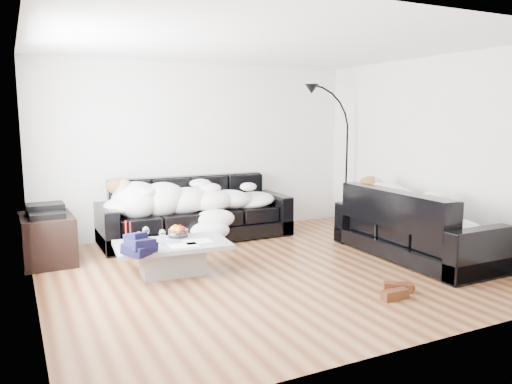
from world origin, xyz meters
name	(u,v)px	position (x,y,z in m)	size (l,w,h in m)	color
ground	(267,271)	(0.00, 0.00, 0.00)	(5.00, 5.00, 0.00)	brown
wall_back	(200,149)	(0.00, 2.25, 1.30)	(5.00, 0.02, 2.60)	silver
wall_left	(28,172)	(-2.50, 0.00, 1.30)	(0.02, 4.50, 2.60)	silver
wall_right	(430,154)	(2.50, 0.00, 1.30)	(0.02, 4.50, 2.60)	silver
ceiling	(268,44)	(0.00, 0.00, 2.60)	(5.00, 5.00, 0.00)	white
sofa_back	(196,209)	(-0.24, 1.80, 0.45)	(2.77, 0.96, 0.91)	black
sofa_right	(415,223)	(1.96, -0.33, 0.45)	(2.20, 0.94, 0.89)	black
sleeper_back	(197,196)	(-0.24, 1.75, 0.65)	(2.34, 0.81, 0.47)	white
sleeper_right	(415,208)	(1.96, -0.33, 0.65)	(1.89, 0.80, 0.46)	white
teal_cushion	(377,195)	(1.90, 0.35, 0.72)	(0.36, 0.30, 0.20)	#0B4E3A
coffee_table	(172,258)	(-1.04, 0.38, 0.19)	(1.28, 0.75, 0.37)	#939699
fruit_bowl	(178,231)	(-0.89, 0.61, 0.45)	(0.24, 0.24, 0.15)	white
wine_glass_a	(146,235)	(-1.31, 0.49, 0.47)	(0.08, 0.08, 0.19)	white
wine_glass_b	(139,239)	(-1.42, 0.36, 0.46)	(0.07, 0.07, 0.17)	white
wine_glass_c	(162,237)	(-1.16, 0.33, 0.46)	(0.07, 0.07, 0.17)	white
candle_left	(126,232)	(-1.51, 0.58, 0.50)	(0.05, 0.05, 0.26)	maroon
candle_right	(131,232)	(-1.46, 0.61, 0.49)	(0.04, 0.04, 0.23)	maroon
newspaper_a	(198,241)	(-0.76, 0.27, 0.38)	(0.31, 0.24, 0.01)	silver
newspaper_b	(184,245)	(-0.96, 0.18, 0.38)	(0.31, 0.22, 0.01)	silver
navy_jacket	(135,239)	(-1.52, 0.07, 0.54)	(0.34, 0.28, 0.17)	black
shoes	(397,291)	(0.79, -1.32, 0.06)	(0.48, 0.35, 0.11)	#472311
av_cabinet	(48,239)	(-2.29, 1.51, 0.30)	(0.60, 0.87, 0.60)	black
stereo	(46,210)	(-2.29, 1.51, 0.66)	(0.44, 0.34, 0.13)	black
floor_lamp	(346,165)	(2.27, 1.56, 1.01)	(0.73, 0.29, 2.02)	black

